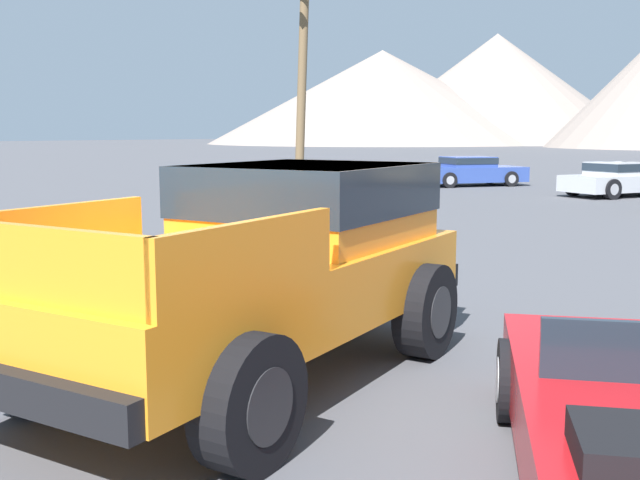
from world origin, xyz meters
TOP-DOWN VIEW (x-y plane):
  - ground_plane at (0.00, 0.00)m, footprint 320.00×320.00m
  - orange_pickup_truck at (0.25, 0.04)m, footprint 2.72×5.11m
  - parked_car_blue at (-8.57, 23.14)m, footprint 4.05×4.58m
  - parked_car_silver at (-2.32, 21.52)m, footprint 3.37×4.35m
  - palm_tree_tall at (-14.26, 19.12)m, footprint 2.77×3.01m

SIDE VIEW (x-z plane):
  - ground_plane at x=0.00m, z-range 0.00..0.00m
  - parked_car_silver at x=-2.32m, z-range 0.02..1.18m
  - parked_car_blue at x=-8.57m, z-range 0.01..1.20m
  - orange_pickup_truck at x=0.25m, z-range 0.13..2.01m
  - palm_tree_tall at x=-14.26m, z-range 2.23..11.26m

